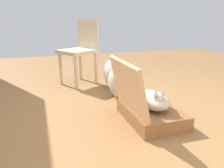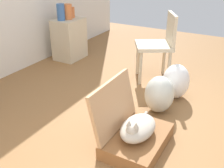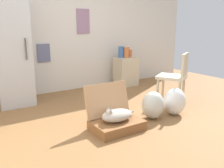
{
  "view_description": "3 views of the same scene",
  "coord_description": "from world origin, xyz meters",
  "px_view_note": "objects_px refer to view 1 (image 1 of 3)",
  "views": [
    {
      "loc": [
        -2.1,
        0.89,
        0.96
      ],
      "look_at": [
        -0.13,
        0.24,
        0.34
      ],
      "focal_mm": 36.54,
      "sensor_mm": 36.0,
      "label": 1
    },
    {
      "loc": [
        -2.1,
        -0.85,
        1.58
      ],
      "look_at": [
        -0.24,
        0.2,
        0.54
      ],
      "focal_mm": 42.61,
      "sensor_mm": 36.0,
      "label": 2
    },
    {
      "loc": [
        -1.99,
        -2.59,
        1.37
      ],
      "look_at": [
        -0.01,
        0.48,
        0.48
      ],
      "focal_mm": 38.76,
      "sensor_mm": 36.0,
      "label": 3
    }
  ],
  "objects_px": {
    "plastic_bag_white": "(121,81)",
    "chair": "(81,49)",
    "cat": "(152,100)",
    "suitcase_base": "(151,114)",
    "plastic_bag_clear": "(115,73)"
  },
  "relations": [
    {
      "from": "plastic_bag_white",
      "to": "cat",
      "type": "bearing_deg",
      "value": -175.52
    },
    {
      "from": "cat",
      "to": "plastic_bag_clear",
      "type": "distance_m",
      "value": 1.09
    },
    {
      "from": "suitcase_base",
      "to": "plastic_bag_white",
      "type": "xyz_separation_m",
      "value": [
        0.68,
        0.05,
        0.14
      ]
    },
    {
      "from": "plastic_bag_white",
      "to": "chair",
      "type": "xyz_separation_m",
      "value": [
        0.8,
        0.33,
        0.3
      ]
    },
    {
      "from": "cat",
      "to": "chair",
      "type": "height_order",
      "value": "chair"
    },
    {
      "from": "plastic_bag_clear",
      "to": "chair",
      "type": "xyz_separation_m",
      "value": [
        0.4,
        0.38,
        0.3
      ]
    },
    {
      "from": "plastic_bag_white",
      "to": "plastic_bag_clear",
      "type": "xyz_separation_m",
      "value": [
        0.4,
        -0.06,
        0.0
      ]
    },
    {
      "from": "suitcase_base",
      "to": "cat",
      "type": "height_order",
      "value": "cat"
    },
    {
      "from": "cat",
      "to": "plastic_bag_clear",
      "type": "xyz_separation_m",
      "value": [
        1.09,
        -0.0,
        0.0
      ]
    },
    {
      "from": "cat",
      "to": "chair",
      "type": "xyz_separation_m",
      "value": [
        1.5,
        0.38,
        0.3
      ]
    },
    {
      "from": "plastic_bag_white",
      "to": "chair",
      "type": "distance_m",
      "value": 0.92
    },
    {
      "from": "plastic_bag_clear",
      "to": "plastic_bag_white",
      "type": "bearing_deg",
      "value": 171.6
    },
    {
      "from": "suitcase_base",
      "to": "plastic_bag_clear",
      "type": "relative_size",
      "value": 1.58
    },
    {
      "from": "cat",
      "to": "plastic_bag_white",
      "type": "height_order",
      "value": "plastic_bag_white"
    },
    {
      "from": "cat",
      "to": "plastic_bag_white",
      "type": "bearing_deg",
      "value": 4.48
    }
  ]
}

